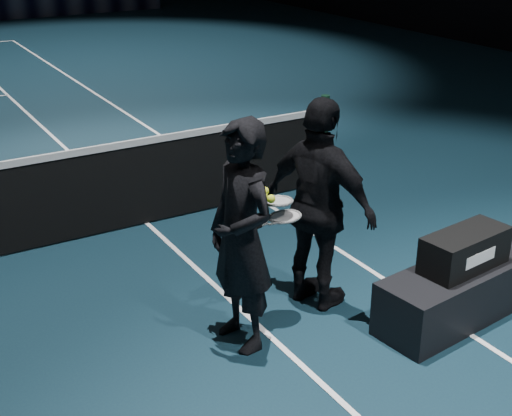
{
  "coord_description": "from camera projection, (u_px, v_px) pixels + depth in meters",
  "views": [
    {
      "loc": [
        1.59,
        -6.55,
        3.15
      ],
      "look_at": [
        4.07,
        -2.35,
        1.06
      ],
      "focal_mm": 50.0,
      "sensor_mm": 36.0,
      "label": 1
    }
  ],
  "objects": [
    {
      "name": "net_post_right",
      "position": [
        324.0,
        141.0,
        8.45
      ],
      "size": [
        0.1,
        0.1,
        1.1
      ],
      "primitive_type": "cylinder",
      "color": "black",
      "rests_on": "floor"
    },
    {
      "name": "racket_upper",
      "position": [
        277.0,
        201.0,
        5.43
      ],
      "size": [
        0.71,
        0.4,
        0.1
      ],
      "primitive_type": null,
      "rotation": [
        0.0,
        0.1,
        0.28
      ],
      "color": "black",
      "rests_on": "player_b"
    },
    {
      "name": "bag_signature",
      "position": [
        481.0,
        258.0,
        5.52
      ],
      "size": [
        0.36,
        0.05,
        0.1
      ],
      "primitive_type": "cube",
      "rotation": [
        0.0,
        0.0,
        0.12
      ],
      "color": "white",
      "rests_on": "racket_bag"
    },
    {
      "name": "racket_lower",
      "position": [
        285.0,
        217.0,
        5.49
      ],
      "size": [
        0.71,
        0.36,
        0.03
      ],
      "primitive_type": null,
      "rotation": [
        0.0,
        0.0,
        0.22
      ],
      "color": "black",
      "rests_on": "player_a"
    },
    {
      "name": "player_bench",
      "position": [
        459.0,
        292.0,
        5.81
      ],
      "size": [
        1.58,
        0.69,
        0.46
      ],
      "primitive_type": "cube",
      "rotation": [
        0.0,
        0.0,
        0.12
      ],
      "color": "black",
      "rests_on": "floor"
    },
    {
      "name": "player_b",
      "position": [
        320.0,
        206.0,
        5.75
      ],
      "size": [
        0.75,
        1.13,
        1.79
      ],
      "primitive_type": "imported",
      "rotation": [
        0.0,
        0.0,
        1.89
      ],
      "color": "black",
      "rests_on": "floor"
    },
    {
      "name": "tennis_balls",
      "position": [
        266.0,
        197.0,
        5.29
      ],
      "size": [
        0.12,
        0.1,
        0.12
      ],
      "primitive_type": null,
      "color": "#D8EB31",
      "rests_on": "racket_upper"
    },
    {
      "name": "player_a",
      "position": [
        242.0,
        237.0,
        5.22
      ],
      "size": [
        0.49,
        0.69,
        1.79
      ],
      "primitive_type": "imported",
      "rotation": [
        0.0,
        0.0,
        -1.48
      ],
      "color": "black",
      "rests_on": "floor"
    },
    {
      "name": "racket_bag",
      "position": [
        465.0,
        250.0,
        5.65
      ],
      "size": [
        0.8,
        0.42,
        0.31
      ],
      "primitive_type": "cube",
      "rotation": [
        0.0,
        0.0,
        0.12
      ],
      "color": "black",
      "rests_on": "player_bench"
    }
  ]
}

